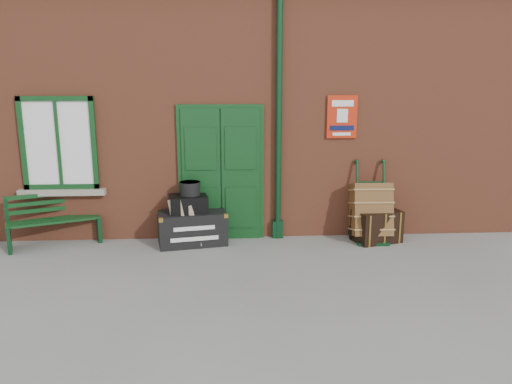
{
  "coord_description": "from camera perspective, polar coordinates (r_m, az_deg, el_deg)",
  "views": [
    {
      "loc": [
        -0.19,
        -6.7,
        2.68
      ],
      "look_at": [
        0.23,
        0.6,
        1.0
      ],
      "focal_mm": 35.0,
      "sensor_mm": 36.0,
      "label": 1
    }
  ],
  "objects": [
    {
      "name": "ground",
      "position": [
        7.21,
        -1.58,
        -8.86
      ],
      "size": [
        80.0,
        80.0,
        0.0
      ],
      "primitive_type": "plane",
      "color": "gray",
      "rests_on": "ground"
    },
    {
      "name": "suitcase_back",
      "position": [
        8.29,
        -8.08,
        -3.09
      ],
      "size": [
        0.51,
        0.64,
        0.82
      ],
      "primitive_type": "cube",
      "rotation": [
        0.0,
        -0.17,
        -0.31
      ],
      "color": "tan",
      "rests_on": "ground"
    },
    {
      "name": "dark_trunk",
      "position": [
        8.58,
        13.63,
        -3.78
      ],
      "size": [
        0.84,
        0.67,
        0.53
      ],
      "primitive_type": "cube",
      "rotation": [
        0.0,
        0.0,
        0.29
      ],
      "color": "black",
      "rests_on": "ground"
    },
    {
      "name": "strongbox",
      "position": [
        8.18,
        -7.74,
        -1.32
      ],
      "size": [
        0.67,
        0.54,
        0.27
      ],
      "primitive_type": "cube",
      "rotation": [
        0.0,
        0.0,
        0.19
      ],
      "color": "black",
      "rests_on": "houdini_trunk"
    },
    {
      "name": "porter_trolley",
      "position": [
        8.55,
        12.97,
        -2.1
      ],
      "size": [
        0.66,
        0.71,
        1.31
      ],
      "rotation": [
        0.0,
        0.0,
        -0.03
      ],
      "color": "black",
      "rests_on": "ground"
    },
    {
      "name": "hatbox",
      "position": [
        8.15,
        -7.56,
        0.41
      ],
      "size": [
        0.38,
        0.38,
        0.22
      ],
      "primitive_type": "cylinder",
      "rotation": [
        0.0,
        0.0,
        0.19
      ],
      "color": "black",
      "rests_on": "strongbox"
    },
    {
      "name": "suitcase_front",
      "position": [
        8.27,
        -6.84,
        -3.49
      ],
      "size": [
        0.5,
        0.59,
        0.71
      ],
      "primitive_type": "cube",
      "rotation": [
        0.0,
        -0.25,
        -0.31
      ],
      "color": "tan",
      "rests_on": "ground"
    },
    {
      "name": "station_building",
      "position": [
        10.2,
        -2.29,
        10.02
      ],
      "size": [
        10.3,
        4.3,
        4.36
      ],
      "color": "brown",
      "rests_on": "ground"
    },
    {
      "name": "bench",
      "position": [
        8.79,
        -22.13,
        -2.8
      ],
      "size": [
        1.47,
        0.93,
        0.87
      ],
      "rotation": [
        0.0,
        0.0,
        0.38
      ],
      "color": "#0F3A16",
      "rests_on": "ground"
    },
    {
      "name": "houdini_trunk",
      "position": [
        8.28,
        -7.31,
        -4.06
      ],
      "size": [
        1.18,
        0.79,
        0.55
      ],
      "primitive_type": "cube",
      "rotation": [
        0.0,
        0.0,
        0.19
      ],
      "color": "black",
      "rests_on": "ground"
    }
  ]
}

